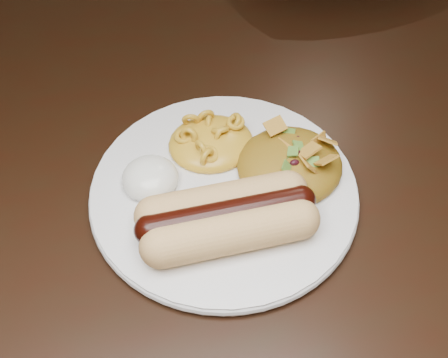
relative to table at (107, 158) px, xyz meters
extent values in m
plane|color=#603215|center=(0.00, 0.00, -0.66)|extent=(4.00, 4.00, 0.00)
cube|color=black|center=(0.00, 0.00, 0.07)|extent=(1.60, 0.90, 0.04)
cylinder|color=black|center=(0.72, 0.37, -0.30)|extent=(0.07, 0.07, 0.71)
cylinder|color=white|center=(0.11, -0.16, 0.10)|extent=(0.29, 0.29, 0.01)
cylinder|color=#F1B37A|center=(0.10, -0.23, 0.12)|extent=(0.12, 0.04, 0.04)
cylinder|color=#F1B37A|center=(0.10, -0.19, 0.12)|extent=(0.12, 0.04, 0.04)
cylinder|color=#340A04|center=(0.10, -0.21, 0.13)|extent=(0.13, 0.03, 0.03)
ellipsoid|color=gold|center=(0.11, -0.11, 0.12)|extent=(0.11, 0.10, 0.03)
ellipsoid|color=white|center=(0.04, -0.14, 0.12)|extent=(0.07, 0.07, 0.03)
ellipsoid|color=#9C3100|center=(0.17, -0.16, 0.12)|extent=(0.10, 0.10, 0.04)
camera|label=1|loc=(0.03, -0.46, 0.49)|focal=42.00mm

